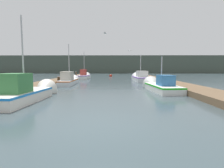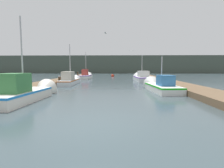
{
  "view_description": "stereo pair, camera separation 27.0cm",
  "coord_description": "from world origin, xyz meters",
  "px_view_note": "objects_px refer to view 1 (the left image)",
  "views": [
    {
      "loc": [
        0.53,
        -5.46,
        1.84
      ],
      "look_at": [
        0.37,
        9.14,
        0.48
      ],
      "focal_mm": 28.0,
      "sensor_mm": 36.0,
      "label": 1
    },
    {
      "loc": [
        0.8,
        -5.45,
        1.84
      ],
      "look_at": [
        0.37,
        9.14,
        0.48
      ],
      "focal_mm": 28.0,
      "sensor_mm": 36.0,
      "label": 2
    }
  ],
  "objects_px": {
    "mooring_piling_0": "(59,81)",
    "channel_buoy": "(111,76)",
    "mooring_piling_2": "(141,75)",
    "fishing_boat_1": "(159,86)",
    "seagull_1": "(105,33)",
    "mooring_piling_1": "(76,76)",
    "fishing_boat_0": "(28,92)",
    "fishing_boat_2": "(70,80)",
    "seagull_lead": "(130,51)",
    "fishing_boat_4": "(85,76)",
    "fishing_boat_3": "(140,78)"
  },
  "relations": [
    {
      "from": "mooring_piling_1",
      "to": "mooring_piling_2",
      "type": "relative_size",
      "value": 1.19
    },
    {
      "from": "fishing_boat_0",
      "to": "mooring_piling_0",
      "type": "xyz_separation_m",
      "value": [
        -0.86,
        8.29,
        0.03
      ]
    },
    {
      "from": "fishing_boat_2",
      "to": "mooring_piling_2",
      "type": "distance_m",
      "value": 16.28
    },
    {
      "from": "channel_buoy",
      "to": "mooring_piling_2",
      "type": "bearing_deg",
      "value": -38.64
    },
    {
      "from": "fishing_boat_1",
      "to": "fishing_boat_4",
      "type": "bearing_deg",
      "value": 115.55
    },
    {
      "from": "fishing_boat_1",
      "to": "seagull_lead",
      "type": "height_order",
      "value": "seagull_lead"
    },
    {
      "from": "fishing_boat_1",
      "to": "mooring_piling_0",
      "type": "relative_size",
      "value": 5.75
    },
    {
      "from": "fishing_boat_0",
      "to": "fishing_boat_1",
      "type": "bearing_deg",
      "value": 29.52
    },
    {
      "from": "mooring_piling_0",
      "to": "channel_buoy",
      "type": "relative_size",
      "value": 0.89
    },
    {
      "from": "fishing_boat_0",
      "to": "seagull_1",
      "type": "bearing_deg",
      "value": 63.22
    },
    {
      "from": "seagull_1",
      "to": "mooring_piling_2",
      "type": "bearing_deg",
      "value": -17.39
    },
    {
      "from": "fishing_boat_4",
      "to": "mooring_piling_2",
      "type": "relative_size",
      "value": 5.65
    },
    {
      "from": "seagull_1",
      "to": "seagull_lead",
      "type": "bearing_deg",
      "value": -21.02
    },
    {
      "from": "fishing_boat_1",
      "to": "fishing_boat_3",
      "type": "height_order",
      "value": "fishing_boat_3"
    },
    {
      "from": "fishing_boat_2",
      "to": "mooring_piling_1",
      "type": "relative_size",
      "value": 5.03
    },
    {
      "from": "fishing_boat_4",
      "to": "seagull_1",
      "type": "distance_m",
      "value": 13.8
    },
    {
      "from": "mooring_piling_2",
      "to": "channel_buoy",
      "type": "height_order",
      "value": "mooring_piling_2"
    },
    {
      "from": "fishing_boat_4",
      "to": "channel_buoy",
      "type": "distance_m",
      "value": 8.68
    },
    {
      "from": "fishing_boat_4",
      "to": "channel_buoy",
      "type": "relative_size",
      "value": 5.26
    },
    {
      "from": "fishing_boat_4",
      "to": "seagull_lead",
      "type": "height_order",
      "value": "fishing_boat_4"
    },
    {
      "from": "fishing_boat_4",
      "to": "mooring_piling_0",
      "type": "bearing_deg",
      "value": -95.6
    },
    {
      "from": "fishing_boat_0",
      "to": "seagull_1",
      "type": "relative_size",
      "value": 10.03
    },
    {
      "from": "fishing_boat_0",
      "to": "fishing_boat_1",
      "type": "relative_size",
      "value": 0.98
    },
    {
      "from": "fishing_boat_0",
      "to": "fishing_boat_4",
      "type": "relative_size",
      "value": 0.95
    },
    {
      "from": "fishing_boat_1",
      "to": "mooring_piling_0",
      "type": "distance_m",
      "value": 10.23
    },
    {
      "from": "fishing_boat_0",
      "to": "fishing_boat_2",
      "type": "bearing_deg",
      "value": 92.63
    },
    {
      "from": "fishing_boat_2",
      "to": "mooring_piling_2",
      "type": "bearing_deg",
      "value": 49.59
    },
    {
      "from": "mooring_piling_0",
      "to": "mooring_piling_2",
      "type": "xyz_separation_m",
      "value": [
        10.77,
        14.37,
        0.02
      ]
    },
    {
      "from": "mooring_piling_0",
      "to": "fishing_boat_2",
      "type": "bearing_deg",
      "value": 63.59
    },
    {
      "from": "fishing_boat_0",
      "to": "fishing_boat_4",
      "type": "distance_m",
      "value": 19.67
    },
    {
      "from": "fishing_boat_4",
      "to": "seagull_1",
      "type": "relative_size",
      "value": 10.5
    },
    {
      "from": "mooring_piling_2",
      "to": "seagull_lead",
      "type": "xyz_separation_m",
      "value": [
        -2.87,
        -8.75,
        3.6
      ]
    },
    {
      "from": "fishing_boat_3",
      "to": "seagull_lead",
      "type": "height_order",
      "value": "seagull_lead"
    },
    {
      "from": "fishing_boat_3",
      "to": "channel_buoy",
      "type": "xyz_separation_m",
      "value": [
        -4.35,
        12.32,
        -0.3
      ]
    },
    {
      "from": "fishing_boat_3",
      "to": "seagull_lead",
      "type": "xyz_separation_m",
      "value": [
        -1.53,
        -0.97,
        3.66
      ]
    },
    {
      "from": "fishing_boat_0",
      "to": "seagull_lead",
      "type": "relative_size",
      "value": 10.05
    },
    {
      "from": "mooring_piling_1",
      "to": "seagull_1",
      "type": "height_order",
      "value": "seagull_1"
    },
    {
      "from": "mooring_piling_0",
      "to": "mooring_piling_2",
      "type": "height_order",
      "value": "mooring_piling_2"
    },
    {
      "from": "fishing_boat_1",
      "to": "seagull_lead",
      "type": "relative_size",
      "value": 10.24
    },
    {
      "from": "fishing_boat_1",
      "to": "mooring_piling_1",
      "type": "height_order",
      "value": "fishing_boat_1"
    },
    {
      "from": "mooring_piling_0",
      "to": "mooring_piling_1",
      "type": "xyz_separation_m",
      "value": [
        -0.25,
        9.62,
        0.12
      ]
    },
    {
      "from": "fishing_boat_1",
      "to": "fishing_boat_4",
      "type": "xyz_separation_m",
      "value": [
        -8.7,
        15.17,
        0.11
      ]
    },
    {
      "from": "fishing_boat_3",
      "to": "mooring_piling_2",
      "type": "distance_m",
      "value": 7.89
    },
    {
      "from": "fishing_boat_3",
      "to": "mooring_piling_2",
      "type": "relative_size",
      "value": 5.87
    },
    {
      "from": "fishing_boat_0",
      "to": "fishing_boat_2",
      "type": "height_order",
      "value": "fishing_boat_0"
    },
    {
      "from": "fishing_boat_2",
      "to": "mooring_piling_0",
      "type": "relative_size",
      "value": 6.28
    },
    {
      "from": "mooring_piling_0",
      "to": "mooring_piling_1",
      "type": "distance_m",
      "value": 9.62
    },
    {
      "from": "seagull_lead",
      "to": "fishing_boat_2",
      "type": "bearing_deg",
      "value": -147.52
    },
    {
      "from": "mooring_piling_0",
      "to": "seagull_1",
      "type": "bearing_deg",
      "value": -10.83
    },
    {
      "from": "fishing_boat_2",
      "to": "channel_buoy",
      "type": "relative_size",
      "value": 5.58
    }
  ]
}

